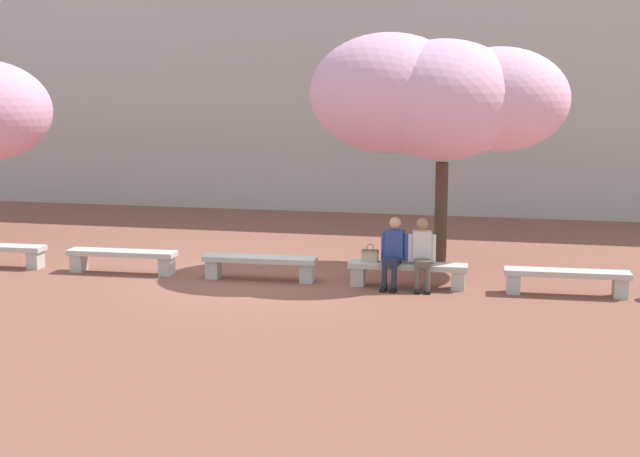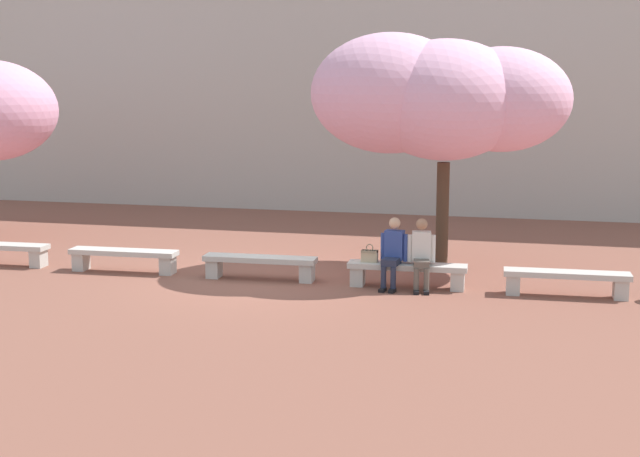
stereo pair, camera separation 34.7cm
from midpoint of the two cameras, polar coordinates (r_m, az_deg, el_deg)
name	(u,v)px [view 1 (the left image)]	position (r m, az deg, el deg)	size (l,w,h in m)	color
ground_plane	(260,280)	(17.05, -4.44, -3.29)	(100.00, 100.00, 0.00)	brown
building_facade	(358,61)	(26.97, 2.05, 10.67)	(28.00, 4.00, 8.53)	#B7B2A8
stone_bench_near_west	(122,257)	(17.98, -13.09, -1.81)	(2.19, 0.50, 0.45)	#BCB7AD
stone_bench_center	(260,264)	(16.98, -4.45, -2.26)	(2.19, 0.50, 0.45)	#BCB7AD
stone_bench_near_east	(408,270)	(16.40, 5.03, -2.70)	(2.19, 0.50, 0.45)	#BCB7AD
stone_bench_east_end	(567,278)	(16.30, 14.92, -3.07)	(2.19, 0.50, 0.45)	#BCB7AD
person_seated_left	(394,250)	(16.31, 4.13, -1.38)	(0.51, 0.71, 1.29)	black
person_seated_right	(422,251)	(16.24, 5.94, -1.45)	(0.51, 0.72, 1.29)	black
handbag	(370,255)	(16.43, 2.61, -1.70)	(0.30, 0.15, 0.34)	tan
cherry_tree_main	(437,98)	(17.77, 6.93, 8.32)	(5.07, 3.31, 4.68)	#473323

